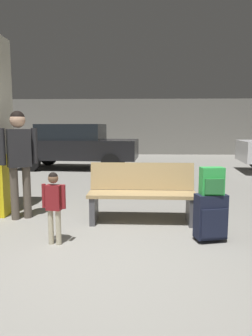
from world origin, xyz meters
name	(u,v)px	position (x,y,z in m)	size (l,w,h in m)	color
ground_plane	(119,191)	(0.00, 4.00, -0.05)	(18.00, 18.00, 0.10)	gray
garage_back_wall	(129,127)	(0.00, 12.86, 1.40)	(18.00, 0.12, 2.80)	slate
bench	(142,193)	(0.48, 1.48, 0.44)	(1.61, 0.55, 0.89)	tan
suitcase	(211,217)	(1.33, 0.70, 0.32)	(0.42, 0.30, 0.60)	#191E33
backpack_bright	(212,181)	(1.33, 0.70, 0.77)	(0.30, 0.22, 0.34)	green
child	(54,200)	(-0.61, 0.54, 0.55)	(0.30, 0.20, 0.90)	beige
adult	(19,153)	(-1.41, 1.59, 1.03)	(0.51, 0.34, 1.68)	brown
parked_car_far	(75,145)	(-1.68, 7.38, 0.81)	(4.22, 2.05, 1.51)	black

